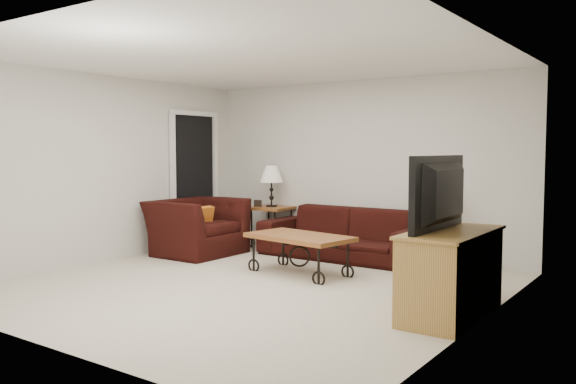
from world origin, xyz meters
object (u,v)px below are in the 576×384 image
(side_table_right, at_px, (438,246))
(lamp_left, at_px, (271,186))
(lamp_right, at_px, (439,205))
(sofa, at_px, (344,233))
(coffee_table, at_px, (299,254))
(television, at_px, (451,193))
(side_table_left, at_px, (272,227))
(backpack, at_px, (438,257))
(tv_stand, at_px, (451,274))
(armchair, at_px, (197,227))

(side_table_right, height_order, lamp_left, lamp_left)
(lamp_left, xyz_separation_m, lamp_right, (2.67, -0.00, -0.14))
(sofa, relative_size, coffee_table, 1.86)
(coffee_table, height_order, television, television)
(sofa, bearing_deg, lamp_left, 172.58)
(coffee_table, bearing_deg, television, -18.92)
(sofa, height_order, side_table_right, sofa)
(side_table_left, height_order, television, television)
(side_table_left, xyz_separation_m, backpack, (2.88, -0.56, -0.08))
(lamp_left, xyz_separation_m, coffee_table, (1.46, -1.39, -0.71))
(tv_stand, distance_m, backpack, 1.72)
(side_table_right, bearing_deg, lamp_left, 180.00)
(lamp_right, height_order, backpack, lamp_right)
(tv_stand, relative_size, backpack, 2.79)
(lamp_right, bearing_deg, coffee_table, -131.11)
(side_table_left, xyz_separation_m, side_table_right, (2.67, -0.00, -0.05))
(lamp_left, relative_size, lamp_right, 1.18)
(sofa, height_order, lamp_right, lamp_right)
(coffee_table, height_order, backpack, coffee_table)
(armchair, height_order, backpack, armchair)
(backpack, bearing_deg, tv_stand, -89.57)
(tv_stand, bearing_deg, lamp_right, 113.61)
(side_table_left, distance_m, backpack, 2.94)
(lamp_left, relative_size, armchair, 0.52)
(sofa, xyz_separation_m, side_table_left, (-1.38, 0.18, -0.03))
(lamp_left, distance_m, television, 4.16)
(lamp_left, relative_size, coffee_table, 0.50)
(television, bearing_deg, side_table_right, -156.85)
(television, bearing_deg, sofa, -131.42)
(armchair, xyz_separation_m, tv_stand, (4.11, -1.00, -0.01))
(tv_stand, bearing_deg, armchair, 166.31)
(armchair, distance_m, tv_stand, 4.23)
(side_table_right, distance_m, lamp_left, 2.76)
(sofa, distance_m, tv_stand, 2.94)
(side_table_left, bearing_deg, television, -30.61)
(coffee_table, relative_size, armchair, 1.05)
(sofa, relative_size, television, 2.03)
(sofa, bearing_deg, backpack, -14.09)
(lamp_right, distance_m, coffee_table, 1.93)
(sofa, xyz_separation_m, armchair, (-1.89, -0.94, 0.05))
(armchair, relative_size, tv_stand, 0.94)
(coffee_table, xyz_separation_m, tv_stand, (2.14, -0.73, 0.15))
(side_table_right, bearing_deg, coffee_table, -131.11)
(lamp_left, bearing_deg, side_table_right, -0.00)
(sofa, distance_m, lamp_left, 1.52)
(side_table_left, bearing_deg, lamp_right, -0.00)
(sofa, bearing_deg, television, -41.42)
(sofa, height_order, tv_stand, tv_stand)
(sofa, height_order, coffee_table, sofa)
(lamp_left, distance_m, lamp_right, 2.68)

